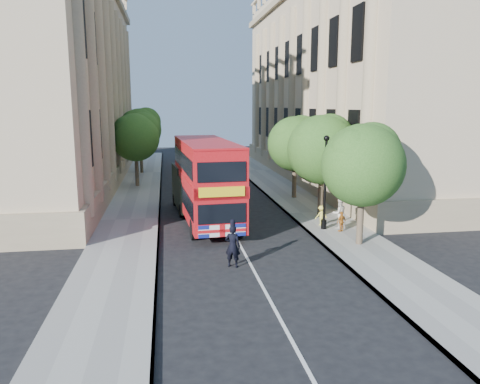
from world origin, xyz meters
name	(u,v)px	position (x,y,z in m)	size (l,w,h in m)	color
ground	(256,274)	(0.00, 0.00, 0.00)	(120.00, 120.00, 0.00)	black
pavement_right	(314,213)	(5.75, 10.00, 0.06)	(3.50, 80.00, 0.12)	gray
pavement_left	(131,220)	(-5.75, 10.00, 0.06)	(3.50, 80.00, 0.12)	gray
building_right	(354,82)	(13.80, 24.00, 9.00)	(12.00, 38.00, 18.00)	#C6AF89
building_left	(39,79)	(-13.80, 24.00, 9.00)	(12.00, 38.00, 18.00)	#C6AF89
tree_right_near	(364,161)	(5.84, 3.03, 4.25)	(4.00, 4.00, 6.08)	#473828
tree_right_mid	(323,146)	(5.84, 9.03, 4.45)	(4.20, 4.20, 6.37)	#473828
tree_right_far	(296,141)	(5.84, 15.03, 4.31)	(4.00, 4.00, 6.15)	#473828
tree_left_far	(136,135)	(-5.96, 22.03, 4.44)	(4.00, 4.00, 6.30)	#473828
tree_left_back	(141,127)	(-5.96, 30.03, 4.71)	(4.20, 4.20, 6.65)	#473828
lamp_post	(325,186)	(5.00, 6.00, 2.51)	(0.32, 0.32, 5.16)	black
double_decker_bus	(206,178)	(-1.24, 9.07, 2.62)	(3.37, 10.43, 4.75)	#B40C11
box_van	(192,189)	(-1.90, 12.20, 1.43)	(2.53, 5.28, 2.92)	black
police_constable	(233,246)	(-0.81, 1.00, 0.92)	(0.67, 0.44, 1.84)	black
woman_pedestrian	(339,213)	(5.87, 5.98, 0.96)	(0.82, 0.64, 1.68)	silver
child_a	(341,222)	(5.75, 5.31, 0.67)	(0.65, 0.27, 1.11)	orange
child_b	(321,215)	(5.11, 6.79, 0.69)	(0.74, 0.42, 1.14)	#F6E853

